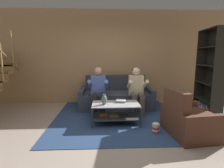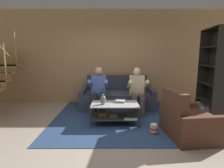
# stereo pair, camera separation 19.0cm
# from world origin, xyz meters

# --- Properties ---
(ground) EXTENTS (16.80, 16.80, 0.00)m
(ground) POSITION_xyz_m (0.00, 0.00, 0.00)
(ground) COLOR #AE9D8F
(back_partition) EXTENTS (8.40, 0.12, 2.90)m
(back_partition) POSITION_xyz_m (0.00, 2.46, 1.45)
(back_partition) COLOR tan
(back_partition) RESTS_ON ground
(couch) EXTENTS (2.08, 0.94, 0.91)m
(couch) POSITION_xyz_m (0.07, 1.85, 0.30)
(couch) COLOR #3A3F4E
(couch) RESTS_ON ground
(person_seated_left) EXTENTS (0.50, 0.58, 1.21)m
(person_seated_left) POSITION_xyz_m (-0.43, 1.29, 0.66)
(person_seated_left) COLOR #2A282A
(person_seated_left) RESTS_ON ground
(person_seated_right) EXTENTS (0.50, 0.58, 1.20)m
(person_seated_right) POSITION_xyz_m (0.57, 1.29, 0.66)
(person_seated_right) COLOR #60514F
(person_seated_right) RESTS_ON ground
(coffee_table) EXTENTS (1.04, 0.61, 0.46)m
(coffee_table) POSITION_xyz_m (-0.02, 0.59, 0.30)
(coffee_table) COLOR #BCB6BC
(coffee_table) RESTS_ON ground
(area_rug) EXTENTS (3.00, 3.20, 0.01)m
(area_rug) POSITION_xyz_m (0.02, 1.09, 0.01)
(area_rug) COLOR navy
(area_rug) RESTS_ON ground
(vase) EXTENTS (0.13, 0.13, 0.23)m
(vase) POSITION_xyz_m (-0.28, 0.52, 0.56)
(vase) COLOR #516A5D
(vase) RESTS_ON coffee_table
(book_stack) EXTENTS (0.24, 0.20, 0.05)m
(book_stack) POSITION_xyz_m (0.11, 0.70, 0.48)
(book_stack) COLOR teal
(book_stack) RESTS_ON coffee_table
(bookshelf) EXTENTS (0.38, 0.95, 2.12)m
(bookshelf) POSITION_xyz_m (2.27, 0.90, 0.79)
(bookshelf) COLOR black
(bookshelf) RESTS_ON ground
(armchair) EXTENTS (0.91, 1.03, 0.89)m
(armchair) POSITION_xyz_m (1.33, -0.06, 0.29)
(armchair) COLOR #513122
(armchair) RESTS_ON ground
(popcorn_tub) EXTENTS (0.14, 0.14, 0.21)m
(popcorn_tub) POSITION_xyz_m (0.74, 0.06, 0.10)
(popcorn_tub) COLOR red
(popcorn_tub) RESTS_ON ground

